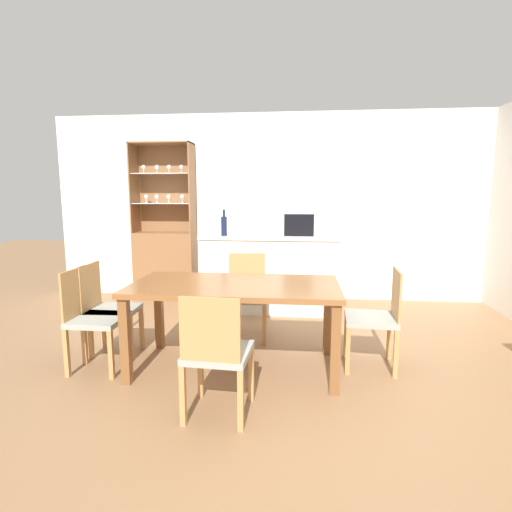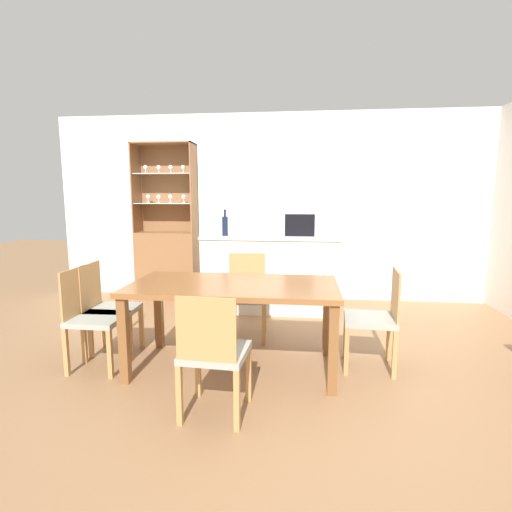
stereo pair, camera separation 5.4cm
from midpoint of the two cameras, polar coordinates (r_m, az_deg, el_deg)
ground_plane at (r=3.30m, az=4.39°, el=-17.39°), size 18.00×18.00×0.00m
wall_back at (r=5.59m, az=5.27°, el=6.90°), size 6.80×0.06×2.55m
kitchen_counter at (r=5.00m, az=1.69°, el=-2.51°), size 1.70×0.56×0.95m
display_cabinet at (r=5.76m, az=-13.04°, el=0.32°), size 0.84×0.36×2.15m
dining_table at (r=3.32m, az=-3.49°, el=-5.38°), size 1.70×0.87×0.73m
dining_chair_side_left_near at (r=3.63m, az=-22.58°, el=-8.21°), size 0.42×0.42×0.85m
dining_chair_side_right_far at (r=3.51m, az=16.34°, el=-8.44°), size 0.44×0.44×0.85m
dining_chair_side_left_far at (r=3.85m, az=-20.74°, el=-7.15°), size 0.43×0.43×0.85m
dining_chair_head_near at (r=2.67m, az=-6.21°, el=-13.65°), size 0.44×0.44×0.85m
dining_chair_head_far at (r=4.09m, az=-1.78°, el=-5.64°), size 0.44×0.44×0.85m
microwave at (r=4.87m, az=6.73°, el=4.52°), size 0.54×0.33×0.30m
wine_bottle at (r=4.96m, az=-4.89°, el=4.38°), size 0.07×0.07×0.32m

